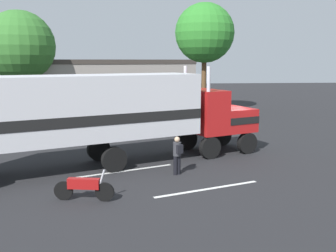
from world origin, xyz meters
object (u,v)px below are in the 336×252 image
Objects in this scene: person_bystander at (177,154)px; tree_center at (20,46)px; parked_bus at (100,93)px; tree_left at (205,33)px; semi_truck at (107,111)px; motorcycle at (84,187)px.

person_bystander is 27.43m from tree_center.
tree_left is at bearing 13.84° from parked_bus.
tree_center is at bearing 140.82° from parked_bus.
tree_center reaches higher than person_bystander.
tree_center reaches higher than semi_truck.
semi_truck is 19.74m from tree_left.
parked_bus is (-1.56, 15.33, -0.46)m from semi_truck.
person_bystander is 0.17× the size of tree_left.
motorcycle is (1.01, -19.80, -1.58)m from parked_bus.
semi_truck reaches higher than parked_bus.
motorcycle is at bearing -70.83° from tree_center.
person_bystander is (2.99, -1.71, -1.63)m from semi_truck.
tree_left is (7.64, 17.60, 4.64)m from semi_truck.
motorcycle is at bearing -97.04° from semi_truck.
parked_bus is (-4.55, 17.04, 1.17)m from person_bystander.
tree_left is (4.65, 19.31, 6.27)m from person_bystander.
tree_left is 1.03× the size of tree_center.
tree_left is 17.98m from tree_center.
parked_bus is 1.14× the size of tree_left.
tree_center is at bearing 118.24° from person_bystander.
tree_center is at bearing 109.17° from motorcycle.
semi_truck is at bearing -84.19° from parked_bus.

